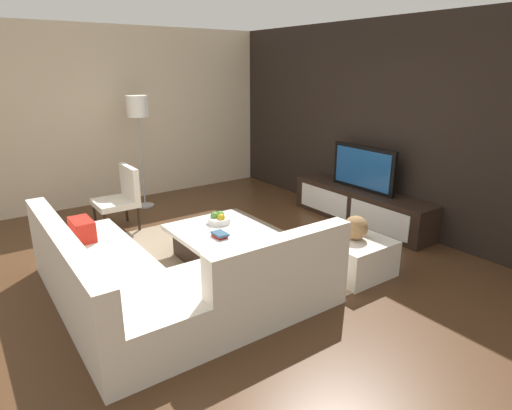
# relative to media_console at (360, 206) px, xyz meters

# --- Properties ---
(ground_plane) EXTENTS (14.00, 14.00, 0.00)m
(ground_plane) POSITION_rel_media_console_xyz_m (-0.00, -2.40, -0.25)
(ground_plane) COLOR #4C301C
(feature_wall_back) EXTENTS (6.40, 0.12, 2.80)m
(feature_wall_back) POSITION_rel_media_console_xyz_m (-0.00, 0.30, 1.15)
(feature_wall_back) COLOR black
(feature_wall_back) RESTS_ON ground
(side_wall_left) EXTENTS (0.12, 5.20, 2.80)m
(side_wall_left) POSITION_rel_media_console_xyz_m (-3.20, -2.20, 1.15)
(side_wall_left) COLOR beige
(side_wall_left) RESTS_ON ground
(area_rug) EXTENTS (2.95, 2.56, 0.01)m
(area_rug) POSITION_rel_media_console_xyz_m (-0.10, -2.40, -0.24)
(area_rug) COLOR gray
(area_rug) RESTS_ON ground
(media_console) EXTENTS (2.25, 0.48, 0.50)m
(media_console) POSITION_rel_media_console_xyz_m (0.00, 0.00, 0.00)
(media_console) COLOR black
(media_console) RESTS_ON ground
(television) EXTENTS (1.07, 0.06, 0.62)m
(television) POSITION_rel_media_console_xyz_m (-0.00, 0.00, 0.56)
(television) COLOR black
(television) RESTS_ON media_console
(sectional_couch) EXTENTS (2.49, 2.31, 0.83)m
(sectional_couch) POSITION_rel_media_console_xyz_m (0.52, -3.30, 0.04)
(sectional_couch) COLOR silver
(sectional_couch) RESTS_ON ground
(coffee_table) EXTENTS (1.08, 1.00, 0.38)m
(coffee_table) POSITION_rel_media_console_xyz_m (-0.10, -2.30, -0.05)
(coffee_table) COLOR black
(coffee_table) RESTS_ON ground
(accent_chair_near) EXTENTS (0.57, 0.54, 0.87)m
(accent_chair_near) POSITION_rel_media_console_xyz_m (-1.80, -2.86, 0.24)
(accent_chair_near) COLOR black
(accent_chair_near) RESTS_ON ground
(floor_lamp) EXTENTS (0.32, 0.32, 1.76)m
(floor_lamp) POSITION_rel_media_console_xyz_m (-2.55, -2.25, 1.24)
(floor_lamp) COLOR #A5A5AA
(floor_lamp) RESTS_ON ground
(ottoman) EXTENTS (0.70, 0.70, 0.40)m
(ottoman) POSITION_rel_media_console_xyz_m (1.05, -1.28, -0.05)
(ottoman) COLOR silver
(ottoman) RESTS_ON ground
(fruit_bowl) EXTENTS (0.28, 0.28, 0.14)m
(fruit_bowl) POSITION_rel_media_console_xyz_m (-0.28, -2.20, 0.18)
(fruit_bowl) COLOR silver
(fruit_bowl) RESTS_ON coffee_table
(decorative_ball) EXTENTS (0.26, 0.26, 0.26)m
(decorative_ball) POSITION_rel_media_console_xyz_m (1.05, -1.28, 0.28)
(decorative_ball) COLOR #997247
(decorative_ball) RESTS_ON ottoman
(book_stack) EXTENTS (0.19, 0.13, 0.05)m
(book_stack) POSITION_rel_media_console_xyz_m (0.11, -2.42, 0.16)
(book_stack) COLOR maroon
(book_stack) RESTS_ON coffee_table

